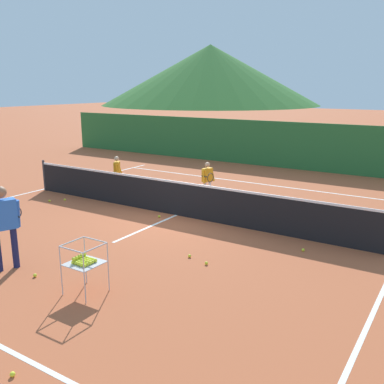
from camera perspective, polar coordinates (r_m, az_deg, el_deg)
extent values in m
plane|color=#B25633|center=(12.08, -2.07, -3.07)|extent=(120.00, 120.00, 0.00)
cube|color=white|center=(16.21, 7.78, 1.22)|extent=(11.34, 0.08, 0.01)
cube|color=white|center=(15.90, -19.17, 0.32)|extent=(0.08, 11.36, 0.01)
cube|color=white|center=(12.08, -2.07, -3.05)|extent=(0.08, 5.16, 0.01)
cylinder|color=#333338|center=(15.65, -18.90, 2.09)|extent=(0.08, 0.08, 1.05)
cube|color=black|center=(11.95, -2.09, -0.96)|extent=(10.90, 0.02, 0.92)
cube|color=white|center=(11.84, -2.11, 1.31)|extent=(10.90, 0.03, 0.06)
cylinder|color=#191E4C|center=(9.27, -22.32, -6.78)|extent=(0.12, 0.12, 0.83)
cube|color=blue|center=(9.02, -23.70, -2.75)|extent=(0.39, 0.54, 0.58)
sphere|color=#996B4C|center=(8.91, -23.97, -0.03)|extent=(0.23, 0.23, 0.23)
cylinder|color=blue|center=(9.13, -22.01, -2.66)|extent=(0.19, 0.14, 0.57)
torus|color=#262628|center=(9.39, -22.40, -2.57)|extent=(0.12, 0.28, 0.29)
cylinder|color=black|center=(9.16, -22.01, -2.93)|extent=(0.22, 0.10, 0.03)
cylinder|color=navy|center=(15.01, -9.72, 1.29)|extent=(0.09, 0.09, 0.60)
cylinder|color=navy|center=(14.79, -9.87, 1.10)|extent=(0.09, 0.09, 0.60)
cube|color=orange|center=(14.80, -9.87, 3.13)|extent=(0.33, 0.39, 0.42)
sphere|color=#DBAD84|center=(14.74, -9.93, 4.35)|extent=(0.17, 0.17, 0.17)
cylinder|color=orange|center=(14.99, -9.54, 3.18)|extent=(0.17, 0.14, 0.41)
cylinder|color=orange|center=(14.60, -9.90, 2.87)|extent=(0.14, 0.12, 0.41)
cylinder|color=silver|center=(13.69, 2.32, 0.27)|extent=(0.09, 0.09, 0.60)
cylinder|color=silver|center=(13.52, 1.70, 0.10)|extent=(0.09, 0.09, 0.60)
cube|color=orange|center=(13.50, 2.03, 2.28)|extent=(0.22, 0.38, 0.42)
sphere|color=tan|center=(13.44, 2.04, 3.61)|extent=(0.17, 0.17, 0.17)
cylinder|color=orange|center=(13.63, 2.74, 2.28)|extent=(0.17, 0.09, 0.41)
cylinder|color=orange|center=(13.33, 1.56, 2.01)|extent=(0.13, 0.08, 0.41)
torus|color=#262628|center=(13.16, 2.45, 1.91)|extent=(0.07, 0.29, 0.29)
cylinder|color=black|center=(13.31, 1.64, 2.06)|extent=(0.22, 0.06, 0.03)
cylinder|color=#B7B7BC|center=(8.15, -13.89, -8.71)|extent=(0.02, 0.02, 0.89)
cylinder|color=#B7B7BC|center=(7.78, -10.99, -9.67)|extent=(0.02, 0.02, 0.89)
cylinder|color=#B7B7BC|center=(7.81, -16.89, -9.93)|extent=(0.02, 0.02, 0.89)
cylinder|color=#B7B7BC|center=(7.42, -14.01, -11.02)|extent=(0.02, 0.02, 0.89)
cube|color=#B7B7BC|center=(7.74, -13.99, -9.10)|extent=(0.56, 0.56, 0.01)
cube|color=#B7B7BC|center=(7.80, -12.65, -6.16)|extent=(0.56, 0.02, 0.02)
cube|color=#B7B7BC|center=(7.44, -15.71, -7.34)|extent=(0.56, 0.02, 0.02)
cube|color=#B7B7BC|center=(7.81, -15.57, -6.30)|extent=(0.02, 0.56, 0.02)
cube|color=#B7B7BC|center=(7.43, -12.64, -7.19)|extent=(0.02, 0.56, 0.02)
sphere|color=yellow|center=(7.74, -15.40, -8.95)|extent=(0.07, 0.07, 0.07)
sphere|color=yellow|center=(7.78, -15.01, -8.79)|extent=(0.07, 0.07, 0.07)
sphere|color=yellow|center=(7.82, -14.68, -8.65)|extent=(0.07, 0.07, 0.07)
sphere|color=yellow|center=(7.86, -14.34, -8.52)|extent=(0.07, 0.07, 0.07)
sphere|color=yellow|center=(7.89, -13.97, -8.38)|extent=(0.07, 0.07, 0.07)
sphere|color=yellow|center=(7.69, -15.02, -9.05)|extent=(0.07, 0.07, 0.07)
sphere|color=yellow|center=(7.73, -14.69, -8.91)|extent=(0.07, 0.07, 0.07)
sphere|color=yellow|center=(7.77, -14.37, -8.74)|extent=(0.07, 0.07, 0.07)
sphere|color=yellow|center=(7.82, -14.01, -8.61)|extent=(0.07, 0.07, 0.07)
sphere|color=yellow|center=(7.85, -13.67, -8.47)|extent=(0.07, 0.07, 0.07)
sphere|color=yellow|center=(7.65, -14.68, -9.16)|extent=(0.07, 0.07, 0.07)
sphere|color=yellow|center=(7.68, -14.36, -9.01)|extent=(0.07, 0.07, 0.07)
sphere|color=yellow|center=(7.73, -14.00, -8.88)|extent=(0.07, 0.07, 0.07)
sphere|color=yellow|center=(7.77, -13.64, -8.73)|extent=(0.07, 0.07, 0.07)
sphere|color=yellow|center=(7.81, -13.29, -8.60)|extent=(0.07, 0.07, 0.07)
sphere|color=yellow|center=(7.60, -14.38, -9.30)|extent=(0.07, 0.07, 0.07)
sphere|color=yellow|center=(7.64, -14.03, -9.14)|extent=(0.07, 0.07, 0.07)
sphere|color=yellow|center=(7.69, -13.62, -8.98)|extent=(0.07, 0.07, 0.07)
sphere|color=yellow|center=(7.73, -13.35, -8.85)|extent=(0.07, 0.07, 0.07)
sphere|color=yellow|center=(7.77, -12.98, -8.69)|extent=(0.07, 0.07, 0.07)
sphere|color=yellow|center=(7.56, -14.02, -9.42)|extent=(0.07, 0.07, 0.07)
sphere|color=yellow|center=(7.60, -13.65, -9.24)|extent=(0.07, 0.07, 0.07)
sphere|color=yellow|center=(7.64, -13.29, -9.10)|extent=(0.07, 0.07, 0.07)
sphere|color=yellow|center=(7.68, -13.00, -8.97)|extent=(0.07, 0.07, 0.07)
sphere|color=yellow|center=(7.72, -12.64, -8.80)|extent=(0.07, 0.07, 0.07)
sphere|color=yellow|center=(7.72, -15.37, -8.54)|extent=(0.07, 0.07, 0.07)
sphere|color=yellow|center=(7.75, -15.01, -8.40)|extent=(0.07, 0.07, 0.07)
sphere|color=yellow|center=(7.80, -14.67, -8.24)|extent=(0.07, 0.07, 0.07)
sphere|color=yellow|center=(7.84, -14.38, -8.13)|extent=(0.07, 0.07, 0.07)
sphere|color=yellow|center=(7.88, -14.00, -7.99)|extent=(0.07, 0.07, 0.07)
sphere|color=yellow|center=(14.13, -18.28, -1.11)|extent=(0.07, 0.07, 0.07)
sphere|color=yellow|center=(9.18, -0.32, -8.43)|extent=(0.07, 0.07, 0.07)
sphere|color=yellow|center=(8.81, -20.01, -10.30)|extent=(0.07, 0.07, 0.07)
sphere|color=yellow|center=(14.13, -16.42, -0.98)|extent=(0.07, 0.07, 0.07)
sphere|color=yellow|center=(8.83, 1.91, -9.37)|extent=(0.07, 0.07, 0.07)
sphere|color=yellow|center=(11.87, -4.35, -3.23)|extent=(0.07, 0.07, 0.07)
sphere|color=yellow|center=(9.80, 14.46, -7.41)|extent=(0.07, 0.07, 0.07)
sphere|color=yellow|center=(6.23, -22.60, -21.32)|extent=(0.07, 0.07, 0.07)
cube|color=#286B33|center=(19.25, 12.34, 6.06)|extent=(24.96, 0.08, 2.01)
cone|color=#2D6628|center=(82.77, 2.42, 15.16)|extent=(40.13, 40.13, 10.81)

